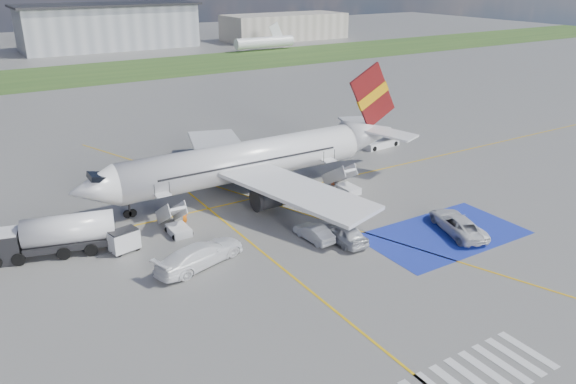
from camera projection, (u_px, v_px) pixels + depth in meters
name	position (u px, v px, depth m)	size (l,w,h in m)	color
ground	(323.00, 244.00, 46.91)	(400.00, 400.00, 0.00)	#60605E
grass_strip	(71.00, 75.00, 121.83)	(400.00, 30.00, 0.01)	#2D4C1E
taxiway_line_main	(254.00, 198.00, 56.37)	(120.00, 0.20, 0.01)	gold
taxiway_line_cross	(349.00, 322.00, 36.57)	(0.20, 60.00, 0.01)	gold
taxiway_line_diag	(254.00, 198.00, 56.37)	(0.20, 60.00, 0.01)	gold
staging_box	(444.00, 234.00, 48.67)	(14.00, 8.00, 0.01)	#1B2DA2
crosswalk	(480.00, 375.00, 31.83)	(9.00, 4.00, 0.01)	silver
terminal_centre	(109.00, 27.00, 160.99)	(48.00, 18.00, 12.00)	gray
terminal_east	(285.00, 27.00, 183.24)	(40.00, 16.00, 8.00)	gray
airliner	(257.00, 158.00, 57.44)	(36.81, 32.95, 11.92)	silver
airstairs_fwd	(177.00, 226.00, 48.88)	(1.90, 5.20, 3.60)	silver
airstairs_aft	(346.00, 186.00, 57.97)	(1.90, 5.20, 3.60)	silver
fuel_tanker	(54.00, 239.00, 44.87)	(9.82, 4.80, 3.25)	black
gpu_cart	(124.00, 242.00, 45.51)	(2.51, 1.87, 1.90)	silver
belt_loader	(381.00, 144.00, 72.51)	(5.63, 2.44, 1.65)	silver
car_silver_a	(344.00, 233.00, 47.07)	(2.01, 4.99, 1.70)	#BABDC2
car_silver_b	(314.00, 233.00, 47.46)	(1.45, 4.15, 1.37)	#B1B3B8
van_white_a	(458.00, 221.00, 48.85)	(2.50, 5.41, 2.03)	silver
van_white_b	(200.00, 251.00, 43.32)	(2.41, 5.94, 2.33)	white
crew_fwd	(185.00, 217.00, 49.97)	(0.65, 0.42, 1.77)	orange
crew_nose	(96.00, 224.00, 48.42)	(0.92, 0.72, 1.89)	orange
crew_aft	(333.00, 178.00, 59.61)	(0.90, 0.37, 1.53)	orange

